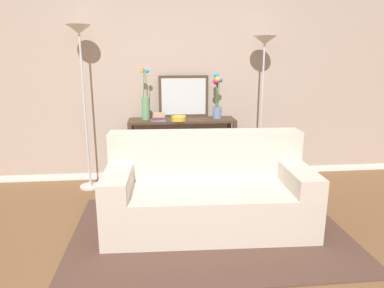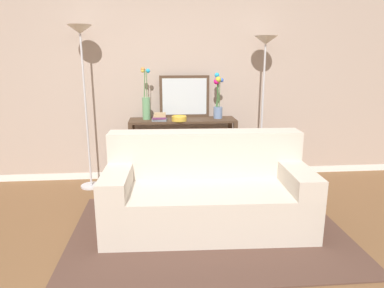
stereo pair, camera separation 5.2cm
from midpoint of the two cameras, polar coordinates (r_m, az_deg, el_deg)
ground_plane at (r=2.78m, az=-3.26°, el=-21.05°), size 16.00×16.00×0.02m
back_wall at (r=4.58m, az=-4.56°, el=12.46°), size 12.00×0.15×2.94m
area_rug at (r=3.35m, az=3.19°, el=-14.14°), size 2.52×1.73×0.01m
couch at (r=3.37m, az=2.91°, el=-8.23°), size 1.94×0.94×0.88m
console_table at (r=4.38m, az=-1.18°, el=0.74°), size 1.32×0.38×0.84m
floor_lamp_left at (r=4.31m, az=-17.28°, el=12.68°), size 0.28×0.28×1.95m
floor_lamp_right at (r=4.42m, az=12.17°, el=11.91°), size 0.28×0.28×1.84m
wall_mirror at (r=4.44m, az=-0.91°, el=7.83°), size 0.63×0.02×0.53m
vase_tall_flowers at (r=4.32m, az=-7.22°, el=6.63°), size 0.11×0.10×0.63m
vase_short_flowers at (r=4.37m, az=4.62°, el=7.55°), size 0.13×0.14×0.56m
fruit_bowl at (r=4.20m, az=-1.78°, el=4.24°), size 0.18×0.18×0.06m
book_stack at (r=4.21m, az=-5.00°, el=4.41°), size 0.19×0.15×0.10m
book_row_under_console at (r=4.52m, az=-5.14°, el=-5.87°), size 0.47×0.18×0.12m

